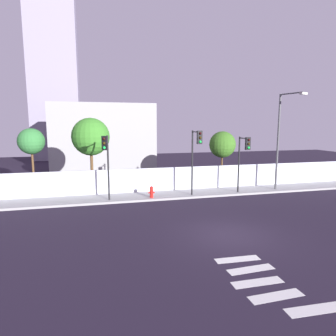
{
  "coord_description": "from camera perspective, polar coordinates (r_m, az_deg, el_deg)",
  "views": [
    {
      "loc": [
        -6.09,
        -12.11,
        5.25
      ],
      "look_at": [
        -1.38,
        6.5,
        2.37
      ],
      "focal_mm": 30.86,
      "sensor_mm": 36.0,
      "label": 1
    }
  ],
  "objects": [
    {
      "name": "ground_plane",
      "position": [
        14.53,
        11.95,
        -12.84
      ],
      "size": [
        80.0,
        80.0,
        0.0
      ],
      "primitive_type": "plane",
      "color": "black"
    },
    {
      "name": "sidewalk",
      "position": [
        21.83,
        2.44,
        -5.21
      ],
      "size": [
        36.0,
        2.4,
        0.15
      ],
      "primitive_type": "cube",
      "color": "#979797",
      "rests_on": "ground"
    },
    {
      "name": "perimeter_wall",
      "position": [
        22.83,
        1.53,
        -2.09
      ],
      "size": [
        36.0,
        0.18,
        1.8
      ],
      "primitive_type": "cube",
      "color": "silver",
      "rests_on": "sidewalk"
    },
    {
      "name": "crosswalk_marking",
      "position": [
        10.99,
        18.53,
        -20.44
      ],
      "size": [
        2.64,
        3.92,
        0.01
      ],
      "color": "silver",
      "rests_on": "ground"
    },
    {
      "name": "traffic_light_left",
      "position": [
        20.23,
        5.57,
        3.78
      ],
      "size": [
        0.35,
        1.52,
        4.71
      ],
      "color": "black",
      "rests_on": "sidewalk"
    },
    {
      "name": "traffic_light_center",
      "position": [
        21.8,
        14.74,
        3.0
      ],
      "size": [
        0.34,
        1.44,
        4.24
      ],
      "color": "black",
      "rests_on": "sidewalk"
    },
    {
      "name": "traffic_light_right",
      "position": [
        19.24,
        -12.11,
        2.73
      ],
      "size": [
        0.48,
        1.19,
        4.41
      ],
      "color": "black",
      "rests_on": "sidewalk"
    },
    {
      "name": "street_lamp_curbside",
      "position": [
        24.09,
        21.47,
        6.23
      ],
      "size": [
        0.93,
        2.16,
        7.45
      ],
      "color": "#4C4C51",
      "rests_on": "sidewalk"
    },
    {
      "name": "fire_hydrant",
      "position": [
        20.46,
        -3.28,
        -4.66
      ],
      "size": [
        0.44,
        0.26,
        0.82
      ],
      "color": "red",
      "rests_on": "sidewalk"
    },
    {
      "name": "roadside_tree_leftmost",
      "position": [
        23.32,
        -25.39,
        4.71
      ],
      "size": [
        1.9,
        1.9,
        5.01
      ],
      "color": "brown",
      "rests_on": "ground"
    },
    {
      "name": "roadside_tree_midleft",
      "position": [
        22.87,
        -15.03,
        5.94
      ],
      "size": [
        2.86,
        2.86,
        5.79
      ],
      "color": "brown",
      "rests_on": "ground"
    },
    {
      "name": "roadside_tree_midright",
      "position": [
        25.24,
        10.69,
        4.56
      ],
      "size": [
        2.26,
        2.26,
        4.71
      ],
      "color": "brown",
      "rests_on": "ground"
    },
    {
      "name": "low_building_distant",
      "position": [
        35.64,
        -12.6,
        6.04
      ],
      "size": [
        11.78,
        6.0,
        7.68
      ],
      "primitive_type": "cube",
      "color": "#9A9A9A",
      "rests_on": "ground"
    },
    {
      "name": "tower_on_skyline",
      "position": [
        48.88,
        -21.73,
        19.25
      ],
      "size": [
        6.87,
        5.0,
        29.69
      ],
      "primitive_type": "cube",
      "color": "gray",
      "rests_on": "ground"
    }
  ]
}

